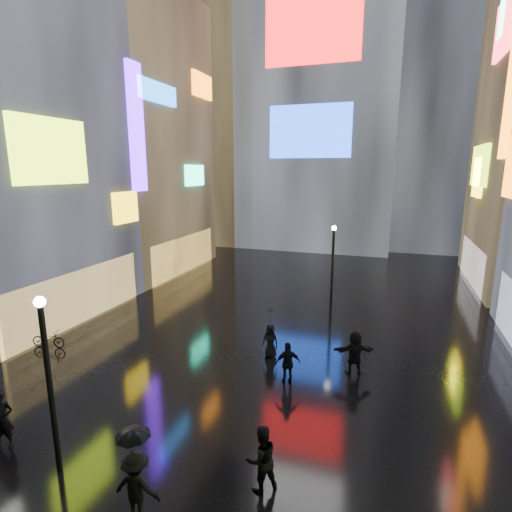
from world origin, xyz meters
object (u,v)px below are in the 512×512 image
at_px(lamp_far, 333,263).
at_px(pedestrian_3, 288,363).
at_px(pedestrian_0, 2,420).
at_px(bicycle, 48,339).
at_px(lamp_near, 49,376).

distance_m(lamp_far, pedestrian_3, 9.34).
relative_size(pedestrian_0, pedestrian_3, 1.08).
bearing_deg(bicycle, pedestrian_3, -98.62).
distance_m(lamp_near, pedestrian_0, 3.10).
relative_size(lamp_far, pedestrian_0, 2.77).
xyz_separation_m(lamp_near, bicycle, (-6.73, 6.19, -2.51)).
distance_m(lamp_near, lamp_far, 16.70).
distance_m(lamp_far, bicycle, 15.66).
bearing_deg(lamp_near, bicycle, 137.41).
bearing_deg(pedestrian_0, lamp_far, 33.77).
bearing_deg(lamp_far, pedestrian_0, -116.36).
xyz_separation_m(lamp_near, lamp_far, (5.37, 15.81, 0.00)).
bearing_deg(pedestrian_3, lamp_far, -117.09).
height_order(lamp_far, pedestrian_3, lamp_far).
xyz_separation_m(pedestrian_0, pedestrian_3, (7.35, 6.49, -0.07)).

